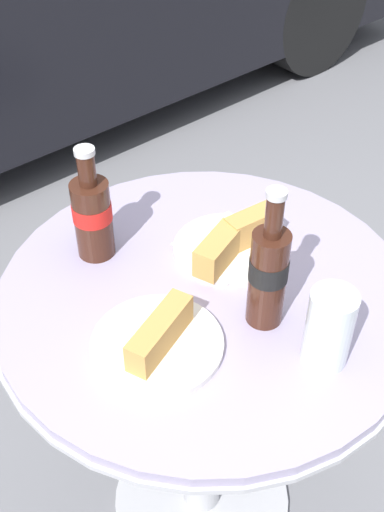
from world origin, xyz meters
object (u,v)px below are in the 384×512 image
at_px(cola_bottle_left, 268,273).
at_px(cola_bottle_right, 92,214).
at_px(lunch_plate_far, 158,340).
at_px(lunch_plate_near, 231,244).
at_px(bistro_table, 204,359).
at_px(drinking_glass, 328,331).

height_order(cola_bottle_left, cola_bottle_right, cola_bottle_left).
relative_size(cola_bottle_left, lunch_plate_far, 1.21).
distance_m(cola_bottle_left, lunch_plate_near, 0.19).
relative_size(cola_bottle_left, lunch_plate_near, 1.25).
distance_m(bistro_table, lunch_plate_near, 0.24).
distance_m(cola_bottle_right, lunch_plate_near, 0.26).
bearing_deg(cola_bottle_right, lunch_plate_far, -103.17).
xyz_separation_m(cola_bottle_right, lunch_plate_far, (-0.06, -0.26, -0.07)).
height_order(drinking_glass, lunch_plate_near, drinking_glass).
bearing_deg(cola_bottle_right, drinking_glass, -74.72).
bearing_deg(lunch_plate_near, cola_bottle_right, 137.49).
xyz_separation_m(bistro_table, drinking_glass, (0.03, -0.24, 0.26)).
relative_size(drinking_glass, lunch_plate_far, 0.64).
distance_m(bistro_table, cola_bottle_right, 0.36).
xyz_separation_m(bistro_table, lunch_plate_far, (-0.15, -0.05, 0.21)).
bearing_deg(bistro_table, lunch_plate_far, -160.40).
relative_size(bistro_table, lunch_plate_far, 3.50).
bearing_deg(lunch_plate_near, lunch_plate_far, -159.57).
bearing_deg(lunch_plate_near, drinking_glass, -102.66).
distance_m(bistro_table, lunch_plate_far, 0.26).
relative_size(cola_bottle_right, lunch_plate_near, 1.08).
relative_size(drinking_glass, lunch_plate_near, 0.66).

